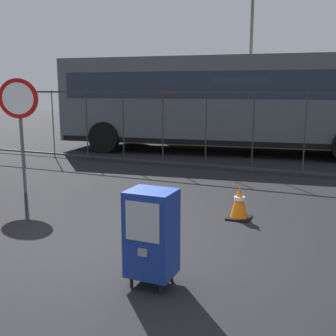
{
  "coord_description": "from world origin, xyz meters",
  "views": [
    {
      "loc": [
        2.57,
        -4.1,
        2.02
      ],
      "look_at": [
        0.3,
        1.2,
        0.9
      ],
      "focal_mm": 43.39,
      "sensor_mm": 36.0,
      "label": 1
    }
  ],
  "objects": [
    {
      "name": "ground_plane",
      "position": [
        0.0,
        0.0,
        0.0
      ],
      "size": [
        60.0,
        60.0,
        0.0
      ],
      "primitive_type": "plane",
      "color": "black"
    },
    {
      "name": "newspaper_box_primary",
      "position": [
        0.85,
        -0.53,
        0.57
      ],
      "size": [
        0.48,
        0.42,
        1.02
      ],
      "color": "black",
      "rests_on": "ground_plane"
    },
    {
      "name": "stop_sign",
      "position": [
        -3.14,
        1.98,
        1.6
      ],
      "size": [
        0.71,
        0.31,
        2.23
      ],
      "color": "#4C4F54",
      "rests_on": "ground_plane"
    },
    {
      "name": "traffic_cone",
      "position": [
        1.17,
        2.03,
        0.26
      ],
      "size": [
        0.36,
        0.36,
        0.53
      ],
      "color": "black",
      "rests_on": "ground_plane"
    },
    {
      "name": "fence_barrier",
      "position": [
        0.0,
        5.75,
        1.02
      ],
      "size": [
        18.03,
        0.04,
        2.0
      ],
      "color": "#2D2D33",
      "rests_on": "ground_plane"
    },
    {
      "name": "bus_near",
      "position": [
        -0.95,
        8.75,
        1.71
      ],
      "size": [
        10.74,
        3.84,
        3.0
      ],
      "rotation": [
        0.0,
        0.0,
        0.13
      ],
      "color": "#4C5156",
      "rests_on": "ground_plane"
    },
    {
      "name": "bus_far",
      "position": [
        -0.31,
        13.1,
        1.71
      ],
      "size": [
        10.56,
        2.98,
        3.0
      ],
      "rotation": [
        0.0,
        0.0,
        -0.02
      ],
      "color": "gold",
      "rests_on": "ground_plane"
    },
    {
      "name": "street_light_near_left",
      "position": [
        -1.4,
        14.58,
        4.23
      ],
      "size": [
        0.32,
        0.32,
        7.33
      ],
      "color": "#4C4F54",
      "rests_on": "ground_plane"
    }
  ]
}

